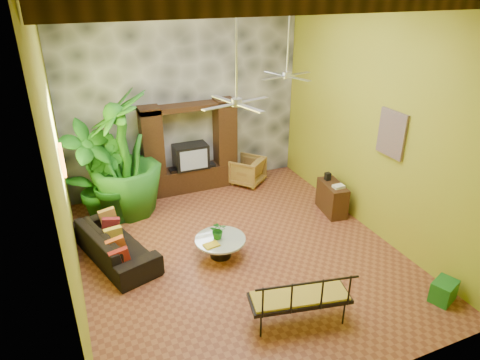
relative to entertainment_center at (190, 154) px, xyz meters
name	(u,v)px	position (x,y,z in m)	size (l,w,h in m)	color
ground	(239,251)	(0.00, -3.14, -0.97)	(7.00, 7.00, 0.00)	brown
back_wall	(183,91)	(0.00, 0.36, 1.53)	(6.00, 0.02, 5.00)	#A7A226
left_wall	(58,160)	(-3.00, -3.14, 1.53)	(0.02, 7.00, 5.00)	#A7A226
right_wall	(375,115)	(3.00, -3.14, 1.53)	(0.02, 7.00, 5.00)	#A7A226
stone_accent_wall	(184,92)	(0.00, 0.30, 1.53)	(5.98, 0.10, 4.98)	#3E4146
entertainment_center	(190,154)	(0.00, 0.00, 0.00)	(2.40, 0.55, 2.30)	black
ceiling_fan_front	(237,90)	(-0.20, -3.54, 2.44)	(1.28, 1.28, 1.86)	silver
ceiling_fan_back	(287,65)	(1.60, -1.94, 2.44)	(1.28, 1.28, 1.86)	silver
wall_art_mask	(62,160)	(-2.96, -2.14, 1.13)	(0.06, 0.32, 0.55)	gold
wall_art_painting	(392,134)	(2.96, -3.74, 1.33)	(0.06, 0.70, 0.90)	#254F89
sofa	(115,243)	(-2.30, -2.36, -0.64)	(2.23, 0.87, 0.65)	black
wicker_armchair	(247,171)	(1.47, -0.27, -0.60)	(0.78, 0.80, 0.73)	olive
tall_plant_a	(92,172)	(-2.44, -0.64, 0.20)	(1.22, 0.83, 2.32)	#1B631A
tall_plant_b	(108,180)	(-2.13, -0.77, 0.00)	(1.06, 0.86, 1.93)	#185E1D
tall_plant_c	(124,155)	(-1.72, -0.62, 0.48)	(1.61, 1.61, 2.88)	#236B1C
coffee_table	(220,245)	(-0.39, -3.13, -0.71)	(1.00, 1.00, 0.40)	black
centerpiece_plant	(218,230)	(-0.41, -3.09, -0.39)	(0.32, 0.28, 0.36)	#1B681B
yellow_tray	(211,245)	(-0.63, -3.29, -0.55)	(0.28, 0.20, 0.03)	yellow
iron_bench	(302,297)	(0.13, -5.36, -0.43)	(1.67, 0.88, 0.57)	black
side_console	(332,198)	(2.65, -2.49, -0.60)	(0.41, 0.91, 0.73)	#321A10
green_bin	(444,291)	(2.65, -5.84, -0.77)	(0.44, 0.33, 0.38)	#1E742F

